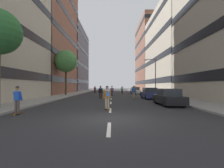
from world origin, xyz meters
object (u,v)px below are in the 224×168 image
(parked_car_far, at_px, (169,98))
(skater_1, at_px, (134,91))
(street_tree_mid, at_px, (67,61))
(skater_0, at_px, (135,90))
(skater_3, at_px, (123,89))
(skater_6, at_px, (18,99))
(skater_8, at_px, (108,96))
(skater_2, at_px, (101,92))
(skater_5, at_px, (96,89))
(skater_7, at_px, (102,90))
(parked_car_mid, at_px, (150,94))
(skater_4, at_px, (113,90))
(streetlamp_right, at_px, (154,73))
(parked_car_near, at_px, (136,91))

(parked_car_far, height_order, skater_1, skater_1)
(parked_car_far, xyz_separation_m, street_tree_mid, (-13.65, 14.21, 5.56))
(skater_0, height_order, skater_1, same)
(skater_0, relative_size, skater_3, 1.00)
(parked_car_far, distance_m, skater_3, 20.64)
(skater_6, height_order, skater_8, same)
(parked_car_far, xyz_separation_m, skater_2, (-6.72, 6.01, 0.32))
(parked_car_far, height_order, skater_6, skater_6)
(skater_5, relative_size, skater_8, 1.00)
(skater_7, bearing_deg, skater_5, 101.59)
(skater_3, bearing_deg, skater_5, 173.85)
(skater_8, bearing_deg, skater_2, 97.30)
(street_tree_mid, bearing_deg, skater_6, -82.36)
(skater_6, bearing_deg, skater_8, 19.47)
(parked_car_far, xyz_separation_m, skater_7, (-7.06, 11.17, 0.32))
(parked_car_mid, bearing_deg, skater_8, -118.35)
(skater_1, bearing_deg, skater_4, 124.97)
(skater_3, bearing_deg, skater_6, -107.77)
(parked_car_mid, relative_size, skater_3, 2.47)
(skater_1, xyz_separation_m, skater_7, (-4.84, 3.97, 0.00))
(street_tree_mid, xyz_separation_m, streetlamp_right, (15.89, -0.43, -2.12))
(street_tree_mid, relative_size, skater_0, 4.60)
(skater_2, bearing_deg, streetlamp_right, 40.96)
(parked_car_far, relative_size, skater_5, 2.47)
(skater_2, distance_m, skater_6, 11.72)
(skater_4, bearing_deg, street_tree_mid, 162.11)
(skater_0, height_order, skater_5, same)
(parked_car_mid, height_order, skater_6, skater_6)
(streetlamp_right, bearing_deg, street_tree_mid, 178.44)
(skater_0, bearing_deg, skater_2, -128.07)
(parked_car_mid, bearing_deg, parked_car_near, 90.00)
(skater_1, distance_m, skater_7, 6.26)
(streetlamp_right, height_order, skater_1, streetlamp_right)
(skater_6, bearing_deg, skater_7, 75.89)
(skater_4, bearing_deg, parked_car_mid, -38.01)
(streetlamp_right, distance_m, skater_5, 13.82)
(street_tree_mid, relative_size, skater_3, 4.60)
(skater_3, relative_size, skater_6, 1.00)
(skater_5, bearing_deg, skater_4, -68.04)
(parked_car_near, xyz_separation_m, skater_1, (-2.22, -13.76, 0.32))
(street_tree_mid, distance_m, streetlamp_right, 16.03)
(skater_4, relative_size, skater_6, 1.00)
(skater_6, bearing_deg, skater_4, 70.29)
(skater_3, bearing_deg, street_tree_mid, -149.82)
(parked_car_near, relative_size, skater_2, 2.47)
(skater_0, bearing_deg, skater_7, -162.58)
(parked_car_far, height_order, skater_8, skater_8)
(skater_4, bearing_deg, skater_1, -55.03)
(skater_4, bearing_deg, skater_0, 20.64)
(skater_0, distance_m, skater_1, 5.87)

